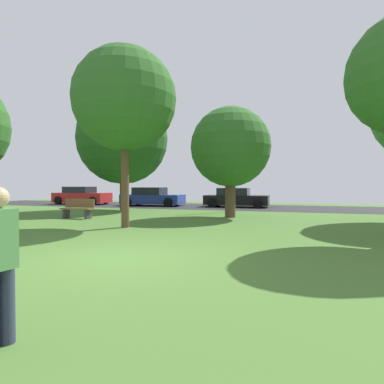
{
  "coord_description": "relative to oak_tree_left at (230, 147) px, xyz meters",
  "views": [
    {
      "loc": [
        3.58,
        -6.1,
        1.57
      ],
      "look_at": [
        0.0,
        5.4,
        1.29
      ],
      "focal_mm": 29.87,
      "sensor_mm": 36.0,
      "label": 1
    }
  ],
  "objects": [
    {
      "name": "ground_plane",
      "position": [
        -0.79,
        -9.06,
        -3.36
      ],
      "size": [
        44.0,
        44.0,
        0.0
      ],
      "primitive_type": "plane",
      "color": "#47702D"
    },
    {
      "name": "road_strip",
      "position": [
        -0.79,
        6.94,
        -3.35
      ],
      "size": [
        44.0,
        6.4,
        0.01
      ],
      "primitive_type": "cube",
      "color": "#28282B",
      "rests_on": "ground_plane"
    },
    {
      "name": "oak_tree_left",
      "position": [
        0.0,
        0.0,
        0.0
      ],
      "size": [
        3.82,
        3.82,
        5.29
      ],
      "color": "brown",
      "rests_on": "ground_plane"
    },
    {
      "name": "birch_tree_lone",
      "position": [
        -6.98,
        2.09,
        0.98
      ],
      "size": [
        5.47,
        5.47,
        7.08
      ],
      "color": "brown",
      "rests_on": "ground_plane"
    },
    {
      "name": "maple_tree_far",
      "position": [
        -3.03,
        -4.72,
        1.32
      ],
      "size": [
        3.78,
        3.78,
        6.58
      ],
      "color": "brown",
      "rests_on": "ground_plane"
    },
    {
      "name": "parked_car_red",
      "position": [
        -13.3,
        6.65,
        -2.71
      ],
      "size": [
        4.5,
        1.99,
        1.4
      ],
      "color": "#B21E1E",
      "rests_on": "ground_plane"
    },
    {
      "name": "parked_car_blue",
      "position": [
        -7.12,
        6.62,
        -2.73
      ],
      "size": [
        4.59,
        2.07,
        1.36
      ],
      "color": "#233893",
      "rests_on": "ground_plane"
    },
    {
      "name": "parked_car_black",
      "position": [
        -0.92,
        7.18,
        -2.74
      ],
      "size": [
        4.41,
        2.12,
        1.33
      ],
      "color": "black",
      "rests_on": "ground_plane"
    },
    {
      "name": "park_bench",
      "position": [
        -6.7,
        -2.57,
        -2.89
      ],
      "size": [
        1.6,
        0.45,
        0.9
      ],
      "rotation": [
        0.0,
        0.0,
        3.14
      ],
      "color": "brown",
      "rests_on": "ground_plane"
    },
    {
      "name": "street_lamp_post",
      "position": [
        -0.37,
        3.14,
        -1.11
      ],
      "size": [
        0.14,
        0.14,
        4.5
      ],
      "primitive_type": "cylinder",
      "color": "#2D2D33",
      "rests_on": "ground_plane"
    }
  ]
}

